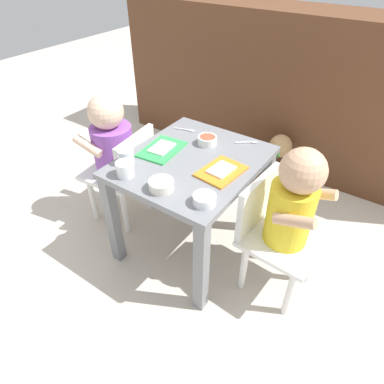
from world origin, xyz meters
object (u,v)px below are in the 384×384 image
at_px(food_tray_left, 162,149).
at_px(water_cup_left, 125,170).
at_px(veggie_bowl_near, 207,140).
at_px(dining_table, 192,177).
at_px(spoon_by_left_tray, 248,142).
at_px(cereal_bowl_left_side, 204,199).
at_px(spoon_by_right_tray, 187,130).
at_px(seated_child_left, 114,146).
at_px(veggie_bowl_far, 161,185).
at_px(dog, 257,155).
at_px(seated_child_right, 289,208).
at_px(food_tray_right, 221,171).
at_px(water_cup_right, 126,157).

bearing_deg(food_tray_left, water_cup_left, -88.99).
relative_size(food_tray_left, veggie_bowl_near, 2.55).
relative_size(dining_table, spoon_by_left_tray, 6.87).
bearing_deg(cereal_bowl_left_side, spoon_by_right_tray, 131.68).
height_order(seated_child_left, veggie_bowl_far, seated_child_left).
relative_size(dog, spoon_by_right_tray, 3.81).
height_order(seated_child_left, spoon_by_right_tray, seated_child_left).
bearing_deg(veggie_bowl_near, veggie_bowl_far, -83.86).
distance_m(seated_child_right, water_cup_left, 0.61).
height_order(dining_table, dog, dining_table).
bearing_deg(food_tray_right, dog, 100.40).
distance_m(dog, veggie_bowl_near, 0.57).
xyz_separation_m(water_cup_right, veggie_bowl_far, (0.22, -0.06, -0.01)).
relative_size(dining_table, dog, 1.57).
bearing_deg(seated_child_right, spoon_by_right_tray, 162.01).
bearing_deg(food_tray_right, seated_child_right, 3.07).
bearing_deg(water_cup_left, dog, 78.90).
bearing_deg(water_cup_right, food_tray_right, 24.67).
height_order(food_tray_left, veggie_bowl_far, veggie_bowl_far).
height_order(spoon_by_left_tray, spoon_by_right_tray, same).
bearing_deg(seated_child_left, veggie_bowl_far, -24.00).
height_order(water_cup_right, spoon_by_right_tray, water_cup_right).
relative_size(seated_child_right, food_tray_left, 3.18).
xyz_separation_m(seated_child_right, veggie_bowl_near, (-0.43, 0.14, 0.08)).
bearing_deg(dog, veggie_bowl_near, -95.15).
bearing_deg(food_tray_left, spoon_by_right_tray, 94.61).
distance_m(food_tray_right, water_cup_right, 0.37).
height_order(seated_child_right, spoon_by_left_tray, seated_child_right).
xyz_separation_m(dining_table, cereal_bowl_left_side, (0.19, -0.20, 0.11)).
bearing_deg(seated_child_right, veggie_bowl_far, -150.02).
bearing_deg(spoon_by_left_tray, food_tray_right, -86.21).
relative_size(seated_child_right, water_cup_left, 10.04).
height_order(dog, water_cup_right, water_cup_right).
bearing_deg(food_tray_left, veggie_bowl_far, -51.77).
bearing_deg(cereal_bowl_left_side, seated_child_left, 163.82).
bearing_deg(water_cup_left, spoon_by_right_tray, 92.73).
bearing_deg(food_tray_right, water_cup_right, -155.33).
height_order(seated_child_left, cereal_bowl_left_side, seated_child_left).
xyz_separation_m(seated_child_right, spoon_by_left_tray, (-0.29, 0.24, 0.06)).
xyz_separation_m(dog, cereal_bowl_left_side, (0.16, -0.82, 0.30)).
relative_size(veggie_bowl_near, cereal_bowl_left_side, 1.04).
xyz_separation_m(seated_child_right, veggie_bowl_far, (-0.39, -0.23, 0.08)).
bearing_deg(spoon_by_right_tray, dog, 66.39).
distance_m(dining_table, food_tray_left, 0.17).
bearing_deg(dining_table, spoon_by_right_tray, 130.19).
xyz_separation_m(seated_child_left, food_tray_left, (0.27, 0.02, 0.07)).
distance_m(water_cup_right, spoon_by_right_tray, 0.36).
distance_m(dog, food_tray_right, 0.70).
xyz_separation_m(seated_child_left, veggie_bowl_far, (0.44, -0.20, 0.08)).
xyz_separation_m(veggie_bowl_far, spoon_by_right_tray, (-0.18, 0.41, -0.02)).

